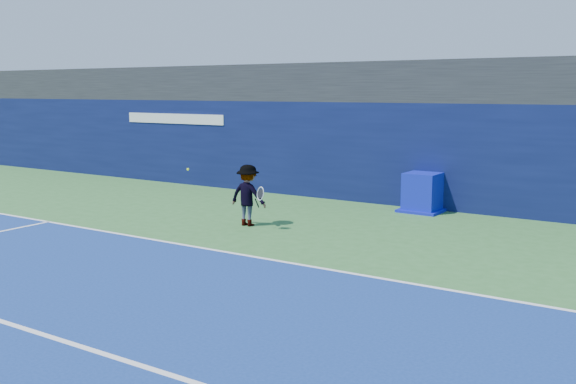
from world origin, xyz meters
name	(u,v)px	position (x,y,z in m)	size (l,w,h in m)	color
ground	(86,282)	(0.00, 0.00, 0.00)	(80.00, 80.00, 0.00)	#346E31
baseline	(197,247)	(0.00, 3.00, 0.01)	(24.00, 0.10, 0.01)	white
stadium_band	(370,83)	(0.00, 11.50, 3.60)	(36.00, 3.00, 1.20)	black
back_wall_assembly	(355,151)	(0.00, 10.50, 1.50)	(36.00, 1.03, 3.00)	#0B123D
equipment_cart	(423,194)	(2.57, 9.61, 0.50)	(1.17, 1.17, 1.09)	#0B14A5
tennis_player	(248,195)	(-0.43, 5.46, 0.77)	(1.23, 0.68, 1.53)	white
tennis_ball	(188,169)	(-2.68, 5.79, 1.24)	(0.07, 0.07, 0.07)	#CAFB1B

